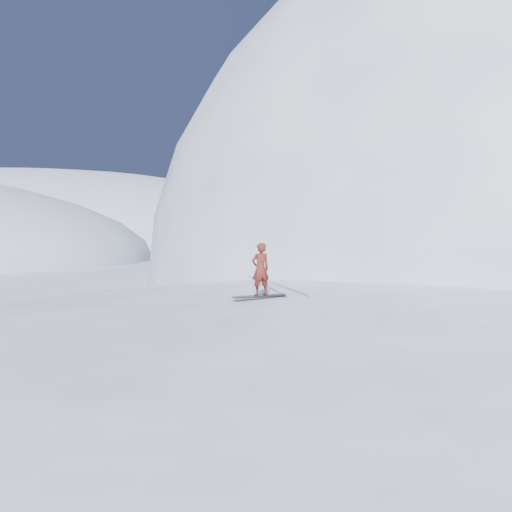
{
  "coord_description": "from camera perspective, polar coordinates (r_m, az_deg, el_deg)",
  "views": [
    {
      "loc": [
        -4.64,
        -12.24,
        4.29
      ],
      "look_at": [
        -2.71,
        2.75,
        3.5
      ],
      "focal_mm": 35.0,
      "sensor_mm": 36.0,
      "label": 1
    }
  ],
  "objects": [
    {
      "name": "wind_bumps",
      "position": [
        15.53,
        8.41,
        -13.08
      ],
      "size": [
        16.0,
        14.4,
        1.0
      ],
      "color": "white",
      "rests_on": "ground"
    },
    {
      "name": "board_tracks",
      "position": [
        17.22,
        1.85,
        -3.24
      ],
      "size": [
        1.13,
        5.99,
        0.04
      ],
      "color": "silver",
      "rests_on": "ground"
    },
    {
      "name": "snowboarder",
      "position": [
        14.16,
        0.52,
        -1.52
      ],
      "size": [
        0.63,
        0.52,
        1.5
      ],
      "primitive_type": "imported",
      "rotation": [
        0.0,
        0.0,
        3.48
      ],
      "color": "maroon",
      "rests_on": "snowboard"
    },
    {
      "name": "peak_shoulder",
      "position": [
        35.66,
        17.0,
        -4.04
      ],
      "size": [
        28.0,
        24.0,
        18.0
      ],
      "primitive_type": "ellipsoid",
      "color": "white",
      "rests_on": "ground"
    },
    {
      "name": "ground",
      "position": [
        13.77,
        13.21,
        -15.24
      ],
      "size": [
        400.0,
        400.0,
        0.0
      ],
      "primitive_type": "plane",
      "color": "white",
      "rests_on": "ground"
    },
    {
      "name": "far_ridge_c",
      "position": [
        127.32,
        -23.46,
        0.82
      ],
      "size": [
        140.0,
        90.0,
        36.0
      ],
      "primitive_type": "ellipsoid",
      "color": "white",
      "rests_on": "ground"
    },
    {
      "name": "snowboard",
      "position": [
        14.24,
        0.52,
        -4.58
      ],
      "size": [
        1.69,
        0.86,
        0.03
      ],
      "primitive_type": "cube",
      "rotation": [
        0.0,
        0.0,
        0.34
      ],
      "color": "black",
      "rests_on": "near_ridge"
    },
    {
      "name": "near_ridge",
      "position": [
        16.8,
        12.81,
        -11.87
      ],
      "size": [
        36.0,
        28.0,
        4.8
      ],
      "primitive_type": "ellipsoid",
      "color": "white",
      "rests_on": "ground"
    }
  ]
}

